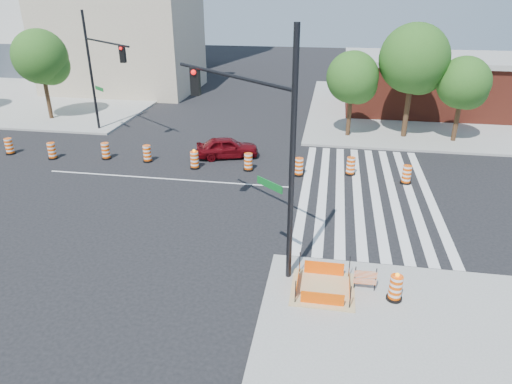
# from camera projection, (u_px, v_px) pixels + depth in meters

# --- Properties ---
(ground) EXTENTS (120.00, 120.00, 0.00)m
(ground) POSITION_uv_depth(u_px,v_px,m) (166.00, 179.00, 25.53)
(ground) COLOR black
(ground) RESTS_ON ground
(sidewalk_ne) EXTENTS (22.00, 22.00, 0.15)m
(sidewalk_ne) POSITION_uv_depth(u_px,v_px,m) (440.00, 111.00, 38.91)
(sidewalk_ne) COLOR gray
(sidewalk_ne) RESTS_ON ground
(sidewalk_nw) EXTENTS (22.00, 22.00, 0.15)m
(sidewalk_nw) POSITION_uv_depth(u_px,v_px,m) (53.00, 95.00, 44.37)
(sidewalk_nw) COLOR gray
(sidewalk_nw) RESTS_ON ground
(crosswalk_east) EXTENTS (6.75, 13.50, 0.01)m
(crosswalk_east) POSITION_uv_depth(u_px,v_px,m) (366.00, 192.00, 23.86)
(crosswalk_east) COLOR silver
(crosswalk_east) RESTS_ON ground
(lane_centerline) EXTENTS (14.00, 0.12, 0.01)m
(lane_centerline) POSITION_uv_depth(u_px,v_px,m) (166.00, 179.00, 25.53)
(lane_centerline) COLOR silver
(lane_centerline) RESTS_ON ground
(excavation_pit) EXTENTS (2.20, 2.20, 0.90)m
(excavation_pit) POSITION_uv_depth(u_px,v_px,m) (323.00, 288.00, 16.00)
(excavation_pit) COLOR tan
(excavation_pit) RESTS_ON ground
(brick_storefront) EXTENTS (16.50, 8.50, 4.60)m
(brick_storefront) POSITION_uv_depth(u_px,v_px,m) (445.00, 84.00, 37.97)
(brick_storefront) COLOR maroon
(brick_storefront) RESTS_ON ground
(beige_midrise) EXTENTS (14.00, 10.00, 10.00)m
(beige_midrise) POSITION_uv_depth(u_px,v_px,m) (123.00, 39.00, 45.00)
(beige_midrise) COLOR tan
(beige_midrise) RESTS_ON ground
(red_coupe) EXTENTS (4.13, 2.62, 1.31)m
(red_coupe) POSITION_uv_depth(u_px,v_px,m) (227.00, 147.00, 28.44)
(red_coupe) COLOR #58070C
(red_coupe) RESTS_ON ground
(signal_pole_se) EXTENTS (5.16, 4.43, 8.80)m
(signal_pole_se) POSITION_uv_depth(u_px,v_px,m) (256.00, 128.00, 15.90)
(signal_pole_se) COLOR black
(signal_pole_se) RESTS_ON ground
(signal_pole_nw) EXTENTS (4.96, 3.98, 8.23)m
(signal_pole_nw) POSITION_uv_depth(u_px,v_px,m) (100.00, 64.00, 30.82)
(signal_pole_nw) COLOR black
(signal_pole_nw) RESTS_ON ground
(pit_drum) EXTENTS (0.54, 0.54, 1.06)m
(pit_drum) POSITION_uv_depth(u_px,v_px,m) (395.00, 288.00, 15.36)
(pit_drum) COLOR black
(pit_drum) RESTS_ON ground
(barricade) EXTENTS (0.79, 0.05, 0.92)m
(barricade) POSITION_uv_depth(u_px,v_px,m) (365.00, 278.00, 15.81)
(barricade) COLOR #F85005
(barricade) RESTS_ON ground
(tree_north_b) EXTENTS (4.10, 4.10, 6.97)m
(tree_north_b) POSITION_uv_depth(u_px,v_px,m) (41.00, 60.00, 34.72)
(tree_north_b) COLOR #382314
(tree_north_b) RESTS_ON ground
(tree_north_c) EXTENTS (3.50, 3.50, 5.95)m
(tree_north_c) POSITION_uv_depth(u_px,v_px,m) (353.00, 80.00, 30.90)
(tree_north_c) COLOR #382314
(tree_north_c) RESTS_ON ground
(tree_north_d) EXTENTS (4.56, 4.56, 7.76)m
(tree_north_d) POSITION_uv_depth(u_px,v_px,m) (414.00, 63.00, 30.16)
(tree_north_d) COLOR #382314
(tree_north_d) RESTS_ON ground
(tree_north_e) EXTENTS (3.44, 3.40, 5.78)m
(tree_north_e) POSITION_uv_depth(u_px,v_px,m) (464.00, 86.00, 29.81)
(tree_north_e) COLOR #382314
(tree_north_e) RESTS_ON ground
(median_drum_0) EXTENTS (0.60, 0.60, 1.02)m
(median_drum_0) POSITION_uv_depth(u_px,v_px,m) (9.00, 147.00, 29.09)
(median_drum_0) COLOR black
(median_drum_0) RESTS_ON ground
(median_drum_1) EXTENTS (0.60, 0.60, 1.02)m
(median_drum_1) POSITION_uv_depth(u_px,v_px,m) (52.00, 151.00, 28.29)
(median_drum_1) COLOR black
(median_drum_1) RESTS_ON ground
(median_drum_2) EXTENTS (0.60, 0.60, 1.02)m
(median_drum_2) POSITION_uv_depth(u_px,v_px,m) (106.00, 151.00, 28.28)
(median_drum_2) COLOR black
(median_drum_2) RESTS_ON ground
(median_drum_3) EXTENTS (0.60, 0.60, 1.02)m
(median_drum_3) POSITION_uv_depth(u_px,v_px,m) (147.00, 154.00, 27.83)
(median_drum_3) COLOR black
(median_drum_3) RESTS_ON ground
(median_drum_4) EXTENTS (0.60, 0.60, 1.18)m
(median_drum_4) POSITION_uv_depth(u_px,v_px,m) (195.00, 160.00, 26.81)
(median_drum_4) COLOR black
(median_drum_4) RESTS_ON ground
(median_drum_5) EXTENTS (0.60, 0.60, 1.02)m
(median_drum_5) POSITION_uv_depth(u_px,v_px,m) (248.00, 162.00, 26.53)
(median_drum_5) COLOR black
(median_drum_5) RESTS_ON ground
(median_drum_6) EXTENTS (0.60, 0.60, 1.02)m
(median_drum_6) POSITION_uv_depth(u_px,v_px,m) (299.00, 167.00, 25.81)
(median_drum_6) COLOR black
(median_drum_6) RESTS_ON ground
(median_drum_7) EXTENTS (0.60, 0.60, 1.02)m
(median_drum_7) POSITION_uv_depth(u_px,v_px,m) (351.00, 167.00, 25.92)
(median_drum_7) COLOR black
(median_drum_7) RESTS_ON ground
(median_drum_8) EXTENTS (0.60, 0.60, 1.02)m
(median_drum_8) POSITION_uv_depth(u_px,v_px,m) (406.00, 175.00, 24.76)
(median_drum_8) COLOR black
(median_drum_8) RESTS_ON ground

